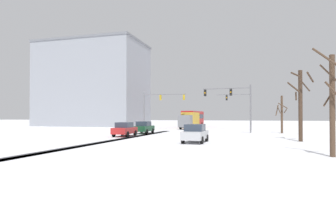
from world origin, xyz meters
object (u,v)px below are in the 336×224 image
at_px(car_silver_third, 195,133).
at_px(traffic_signal_near_right, 233,99).
at_px(traffic_signal_far_left, 159,102).
at_px(box_truck_delivery, 189,120).
at_px(bare_tree_sidewalk_mid, 301,102).
at_px(car_dark_green_lead, 144,127).
at_px(car_red_second, 125,129).
at_px(bare_tree_sidewalk_near, 332,101).
at_px(bare_tree_sidewalk_far, 282,114).
at_px(traffic_signal_far_right, 241,104).
at_px(bus_oncoming, 193,118).
at_px(office_building_far_left_block, 93,85).

bearing_deg(car_silver_third, traffic_signal_near_right, 80.78).
distance_m(traffic_signal_far_left, box_truck_delivery, 6.86).
xyz_separation_m(car_silver_third, bare_tree_sidewalk_mid, (9.10, 3.73, 2.78)).
bearing_deg(traffic_signal_near_right, car_dark_green_lead, -163.56).
bearing_deg(bare_tree_sidewalk_mid, car_silver_third, -157.71).
height_order(car_dark_green_lead, car_red_second, same).
distance_m(traffic_signal_near_right, bare_tree_sidewalk_near, 22.55).
xyz_separation_m(traffic_signal_far_left, bare_tree_sidewalk_near, (20.02, -29.56, -1.52)).
relative_size(bare_tree_sidewalk_near, bare_tree_sidewalk_far, 1.23).
height_order(car_dark_green_lead, bare_tree_sidewalk_near, bare_tree_sidewalk_near).
relative_size(traffic_signal_near_right, traffic_signal_far_right, 1.00).
height_order(traffic_signal_far_left, car_silver_third, traffic_signal_far_left).
xyz_separation_m(traffic_signal_near_right, car_silver_third, (-2.39, -14.69, -3.85)).
bearing_deg(bus_oncoming, car_silver_third, -78.49).
relative_size(car_silver_third, bare_tree_sidewalk_far, 0.81).
xyz_separation_m(car_red_second, box_truck_delivery, (3.11, 21.32, 0.82)).
distance_m(traffic_signal_far_right, bus_oncoming, 14.40).
bearing_deg(bare_tree_sidewalk_near, box_truck_delivery, 114.65).
relative_size(traffic_signal_near_right, bare_tree_sidewalk_far, 1.27).
bearing_deg(car_red_second, bare_tree_sidewalk_mid, -5.76).
xyz_separation_m(box_truck_delivery, office_building_far_left_block, (-25.84, 10.25, 8.30)).
height_order(bare_tree_sidewalk_mid, office_building_far_left_block, office_building_far_left_block).
bearing_deg(traffic_signal_far_left, car_red_second, -85.15).
height_order(car_red_second, box_truck_delivery, box_truck_delivery).
bearing_deg(bare_tree_sidewalk_mid, bare_tree_sidewalk_far, 91.86).
bearing_deg(bare_tree_sidewalk_mid, traffic_signal_far_right, 104.96).
bearing_deg(traffic_signal_near_right, bus_oncoming, 114.41).
height_order(traffic_signal_far_left, car_dark_green_lead, traffic_signal_far_left).
height_order(traffic_signal_near_right, car_silver_third, traffic_signal_near_right).
bearing_deg(bare_tree_sidewalk_mid, car_red_second, 174.24).
distance_m(bus_oncoming, box_truck_delivery, 9.35).
relative_size(box_truck_delivery, bare_tree_sidewalk_near, 1.19).
bearing_deg(car_silver_third, traffic_signal_far_right, 83.51).
relative_size(bus_oncoming, bare_tree_sidewalk_mid, 1.69).
height_order(car_dark_green_lead, office_building_far_left_block, office_building_far_left_block).
bearing_deg(office_building_far_left_block, bare_tree_sidewalk_far, -26.35).
bearing_deg(car_red_second, bus_oncoming, 86.32).
height_order(box_truck_delivery, office_building_far_left_block, office_building_far_left_block).
bearing_deg(traffic_signal_far_right, bus_oncoming, 137.00).
bearing_deg(car_red_second, traffic_signal_near_right, 37.83).
bearing_deg(bare_tree_sidewalk_near, car_dark_green_lead, 135.50).
xyz_separation_m(traffic_signal_near_right, traffic_signal_far_right, (0.63, 11.81, -0.24)).
xyz_separation_m(traffic_signal_far_left, office_building_far_left_block, (-21.27, 14.34, 5.23)).
bearing_deg(car_dark_green_lead, car_red_second, -91.99).
height_order(traffic_signal_far_right, box_truck_delivery, traffic_signal_far_right).
xyz_separation_m(traffic_signal_far_right, bare_tree_sidewalk_near, (6.21, -33.25, -1.23)).
height_order(traffic_signal_far_left, box_truck_delivery, traffic_signal_far_left).
xyz_separation_m(traffic_signal_far_left, bus_oncoming, (3.43, 13.37, -2.71)).
xyz_separation_m(bus_oncoming, bare_tree_sidewalk_near, (16.59, -42.93, 1.20)).
bearing_deg(box_truck_delivery, traffic_signal_near_right, -54.82).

